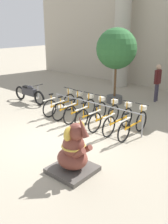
{
  "coord_description": "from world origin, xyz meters",
  "views": [
    {
      "loc": [
        5.28,
        -4.8,
        3.39
      ],
      "look_at": [
        0.84,
        0.43,
        1.0
      ],
      "focal_mm": 40.0,
      "sensor_mm": 36.0,
      "label": 1
    }
  ],
  "objects_px": {
    "bicycle_1": "(70,107)",
    "person_pedestrian": "(158,79)",
    "bicycle_0": "(60,104)",
    "motorcycle": "(29,93)",
    "elephant_statue": "(74,153)",
    "bicycle_6": "(134,124)",
    "bicycle_3": "(92,113)",
    "bicycle_4": "(105,116)",
    "bicycle_2": "(81,110)",
    "potted_tree": "(116,50)",
    "bicycle_5": "(119,120)"
  },
  "relations": [
    {
      "from": "bicycle_1",
      "to": "person_pedestrian",
      "type": "distance_m",
      "value": 4.5
    },
    {
      "from": "bicycle_0",
      "to": "motorcycle",
      "type": "bearing_deg",
      "value": 176.23
    },
    {
      "from": "elephant_statue",
      "to": "motorcycle",
      "type": "xyz_separation_m",
      "value": [
        -5.49,
        2.97,
        -0.07
      ]
    },
    {
      "from": "motorcycle",
      "to": "bicycle_1",
      "type": "bearing_deg",
      "value": -4.05
    },
    {
      "from": "bicycle_1",
      "to": "person_pedestrian",
      "type": "bearing_deg",
      "value": 68.5
    },
    {
      "from": "bicycle_6",
      "to": "person_pedestrian",
      "type": "height_order",
      "value": "person_pedestrian"
    },
    {
      "from": "bicycle_3",
      "to": "bicycle_6",
      "type": "bearing_deg",
      "value": 0.69
    },
    {
      "from": "bicycle_0",
      "to": "bicycle_1",
      "type": "bearing_deg",
      "value": -5.12
    },
    {
      "from": "bicycle_4",
      "to": "motorcycle",
      "type": "height_order",
      "value": "bicycle_4"
    },
    {
      "from": "bicycle_6",
      "to": "motorcycle",
      "type": "relative_size",
      "value": 0.87
    },
    {
      "from": "bicycle_3",
      "to": "elephant_statue",
      "type": "relative_size",
      "value": 1.17
    },
    {
      "from": "bicycle_6",
      "to": "elephant_statue",
      "type": "relative_size",
      "value": 1.17
    },
    {
      "from": "bicycle_2",
      "to": "person_pedestrian",
      "type": "relative_size",
      "value": 1.04
    },
    {
      "from": "bicycle_6",
      "to": "potted_tree",
      "type": "xyz_separation_m",
      "value": [
        -2.53,
        2.7,
        1.95
      ]
    },
    {
      "from": "bicycle_0",
      "to": "bicycle_1",
      "type": "distance_m",
      "value": 0.56
    },
    {
      "from": "bicycle_6",
      "to": "motorcycle",
      "type": "bearing_deg",
      "value": 178.14
    },
    {
      "from": "bicycle_6",
      "to": "person_pedestrian",
      "type": "distance_m",
      "value": 4.34
    },
    {
      "from": "elephant_statue",
      "to": "bicycle_1",
      "type": "bearing_deg",
      "value": 134.89
    },
    {
      "from": "bicycle_5",
      "to": "motorcycle",
      "type": "height_order",
      "value": "bicycle_5"
    },
    {
      "from": "bicycle_4",
      "to": "person_pedestrian",
      "type": "bearing_deg",
      "value": 90.64
    },
    {
      "from": "bicycle_5",
      "to": "person_pedestrian",
      "type": "xyz_separation_m",
      "value": [
        -0.61,
        4.13,
        0.63
      ]
    },
    {
      "from": "bicycle_3",
      "to": "bicycle_5",
      "type": "bearing_deg",
      "value": 1.2
    },
    {
      "from": "bicycle_2",
      "to": "bicycle_5",
      "type": "xyz_separation_m",
      "value": [
        1.68,
        0.01,
        0.0
      ]
    },
    {
      "from": "bicycle_1",
      "to": "bicycle_6",
      "type": "distance_m",
      "value": 2.8
    },
    {
      "from": "bicycle_1",
      "to": "elephant_statue",
      "type": "bearing_deg",
      "value": -45.11
    },
    {
      "from": "elephant_statue",
      "to": "bicycle_3",
      "type": "bearing_deg",
      "value": 120.72
    },
    {
      "from": "bicycle_0",
      "to": "person_pedestrian",
      "type": "distance_m",
      "value": 4.69
    },
    {
      "from": "bicycle_3",
      "to": "bicycle_6",
      "type": "xyz_separation_m",
      "value": [
        1.68,
        0.02,
        0.0
      ]
    },
    {
      "from": "bicycle_4",
      "to": "potted_tree",
      "type": "height_order",
      "value": "potted_tree"
    },
    {
      "from": "bicycle_4",
      "to": "bicycle_5",
      "type": "bearing_deg",
      "value": 0.31
    },
    {
      "from": "bicycle_0",
      "to": "bicycle_6",
      "type": "height_order",
      "value": "same"
    },
    {
      "from": "potted_tree",
      "to": "person_pedestrian",
      "type": "bearing_deg",
      "value": 46.38
    },
    {
      "from": "bicycle_0",
      "to": "elephant_statue",
      "type": "height_order",
      "value": "elephant_statue"
    },
    {
      "from": "elephant_statue",
      "to": "potted_tree",
      "type": "bearing_deg",
      "value": 114.48
    },
    {
      "from": "bicycle_3",
      "to": "bicycle_6",
      "type": "height_order",
      "value": "same"
    },
    {
      "from": "bicycle_0",
      "to": "bicycle_1",
      "type": "relative_size",
      "value": 1.0
    },
    {
      "from": "bicycle_0",
      "to": "bicycle_6",
      "type": "xyz_separation_m",
      "value": [
        3.36,
        -0.04,
        0.0
      ]
    },
    {
      "from": "bicycle_5",
      "to": "bicycle_6",
      "type": "relative_size",
      "value": 1.0
    },
    {
      "from": "bicycle_2",
      "to": "potted_tree",
      "type": "height_order",
      "value": "potted_tree"
    },
    {
      "from": "person_pedestrian",
      "to": "potted_tree",
      "type": "bearing_deg",
      "value": -133.62
    },
    {
      "from": "bicycle_0",
      "to": "bicycle_5",
      "type": "relative_size",
      "value": 1.0
    },
    {
      "from": "bicycle_1",
      "to": "bicycle_5",
      "type": "distance_m",
      "value": 2.24
    },
    {
      "from": "bicycle_0",
      "to": "bicycle_3",
      "type": "relative_size",
      "value": 1.0
    },
    {
      "from": "motorcycle",
      "to": "bicycle_3",
      "type": "bearing_deg",
      "value": -2.98
    },
    {
      "from": "motorcycle",
      "to": "bicycle_6",
      "type": "bearing_deg",
      "value": -1.86
    },
    {
      "from": "bicycle_0",
      "to": "motorcycle",
      "type": "height_order",
      "value": "bicycle_0"
    },
    {
      "from": "elephant_statue",
      "to": "potted_tree",
      "type": "xyz_separation_m",
      "value": [
        -2.5,
        5.48,
        1.84
      ]
    },
    {
      "from": "bicycle_3",
      "to": "potted_tree",
      "type": "distance_m",
      "value": 3.45
    },
    {
      "from": "bicycle_6",
      "to": "potted_tree",
      "type": "bearing_deg",
      "value": 133.19
    },
    {
      "from": "person_pedestrian",
      "to": "elephant_statue",
      "type": "bearing_deg",
      "value": -80.72
    }
  ]
}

